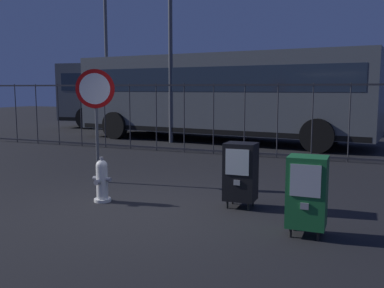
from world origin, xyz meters
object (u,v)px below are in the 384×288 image
at_px(newspaper_box_secondary, 241,172).
at_px(street_light_near_right, 106,44).
at_px(newspaper_box_primary, 307,192).
at_px(stop_sign, 96,102).
at_px(bus_near, 220,93).
at_px(street_light_near_left, 170,25).
at_px(fire_hydrant, 102,181).
at_px(bus_far, 171,92).

distance_m(newspaper_box_secondary, street_light_near_right, 13.28).
bearing_deg(newspaper_box_secondary, newspaper_box_primary, -40.32).
height_order(stop_sign, street_light_near_right, street_light_near_right).
height_order(bus_near, street_light_near_left, street_light_near_left).
xyz_separation_m(fire_hydrant, street_light_near_left, (-2.22, 7.49, 3.60)).
xyz_separation_m(bus_far, street_light_near_left, (2.14, -4.63, 2.24)).
xyz_separation_m(newspaper_box_secondary, bus_near, (-3.01, 8.03, 1.14)).
bearing_deg(street_light_near_right, fire_hydrant, -57.39).
relative_size(stop_sign, bus_near, 0.21).
distance_m(street_light_near_left, street_light_near_right, 4.97).
distance_m(fire_hydrant, newspaper_box_secondary, 2.28).
bearing_deg(street_light_near_left, bus_far, 114.83).
bearing_deg(newspaper_box_primary, stop_sign, 158.76).
bearing_deg(fire_hydrant, stop_sign, 127.13).
distance_m(newspaper_box_primary, street_light_near_left, 10.25).
relative_size(fire_hydrant, newspaper_box_primary, 0.73).
xyz_separation_m(bus_near, bus_far, (-3.55, 3.57, 0.00)).
relative_size(newspaper_box_primary, bus_far, 0.10).
xyz_separation_m(newspaper_box_secondary, street_light_near_left, (-4.42, 6.97, 3.38)).
xyz_separation_m(bus_far, street_light_near_right, (-2.09, -2.04, 2.04)).
bearing_deg(street_light_near_right, bus_far, 44.27).
bearing_deg(street_light_near_left, street_light_near_right, 148.51).
xyz_separation_m(newspaper_box_secondary, street_light_near_right, (-8.65, 9.56, 3.18)).
distance_m(newspaper_box_primary, street_light_near_right, 14.71).
height_order(newspaper_box_primary, bus_far, bus_far).
distance_m(stop_sign, bus_far, 11.42).
bearing_deg(street_light_near_left, bus_near, 36.96).
relative_size(newspaper_box_primary, bus_near, 0.10).
bearing_deg(bus_near, fire_hydrant, -78.36).
bearing_deg(fire_hydrant, newspaper_box_primary, -7.38).
bearing_deg(fire_hydrant, bus_far, 109.79).
relative_size(stop_sign, bus_far, 0.21).
height_order(bus_far, street_light_near_right, street_light_near_right).
bearing_deg(street_light_near_right, newspaper_box_primary, -47.07).
height_order(bus_far, street_light_near_left, street_light_near_left).
bearing_deg(newspaper_box_primary, bus_near, 114.76).
xyz_separation_m(newspaper_box_primary, stop_sign, (-4.26, 1.66, 1.03)).
height_order(fire_hydrant, bus_near, bus_near).
xyz_separation_m(fire_hydrant, newspaper_box_primary, (3.33, -0.43, 0.22)).
height_order(fire_hydrant, newspaper_box_secondary, newspaper_box_secondary).
xyz_separation_m(fire_hydrant, stop_sign, (-0.93, 1.22, 1.25)).
relative_size(newspaper_box_secondary, bus_near, 0.10).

